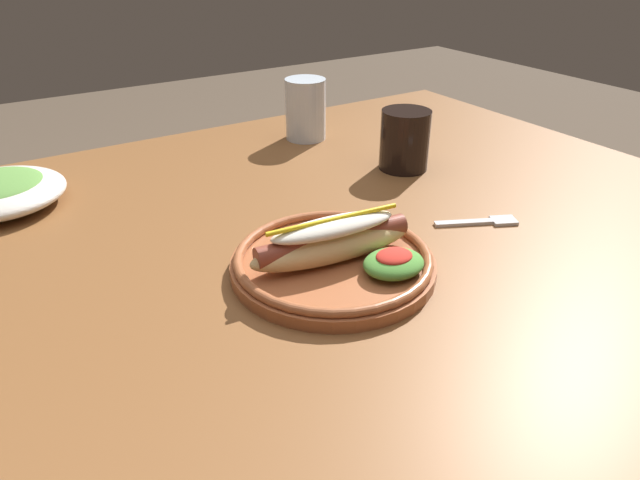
{
  "coord_description": "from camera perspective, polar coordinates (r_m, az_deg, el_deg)",
  "views": [
    {
      "loc": [
        -0.39,
        -0.62,
        1.12
      ],
      "look_at": [
        -0.06,
        -0.08,
        0.77
      ],
      "focal_mm": 32.21,
      "sensor_mm": 36.0,
      "label": 1
    }
  ],
  "objects": [
    {
      "name": "fork",
      "position": [
        0.86,
        15.86,
        1.76
      ],
      "size": [
        0.12,
        0.07,
        0.0
      ],
      "rotation": [
        0.0,
        0.0,
        -0.45
      ],
      "color": "silver",
      "rests_on": "dining_table"
    },
    {
      "name": "dining_table",
      "position": [
        0.87,
        0.16,
        -3.82
      ],
      "size": [
        1.28,
        1.01,
        0.74
      ],
      "color": "brown",
      "rests_on": "ground_plane"
    },
    {
      "name": "water_cup",
      "position": [
        1.16,
        -1.45,
        12.86
      ],
      "size": [
        0.08,
        0.08,
        0.12
      ],
      "primitive_type": "cylinder",
      "color": "silver",
      "rests_on": "dining_table"
    },
    {
      "name": "hot_dog_plate",
      "position": [
        0.7,
        1.62,
        -1.63
      ],
      "size": [
        0.25,
        0.25,
        0.08
      ],
      "color": "#9E5633",
      "rests_on": "dining_table"
    },
    {
      "name": "soda_cup",
      "position": [
        1.02,
        8.41,
        9.8
      ],
      "size": [
        0.09,
        0.09,
        0.1
      ],
      "primitive_type": "cylinder",
      "color": "black",
      "rests_on": "dining_table"
    }
  ]
}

